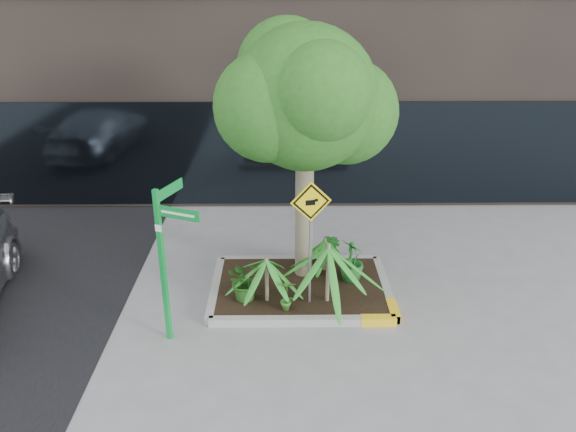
{
  "coord_description": "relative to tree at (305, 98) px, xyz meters",
  "views": [
    {
      "loc": [
        -0.13,
        -8.83,
        5.56
      ],
      "look_at": [
        -0.04,
        0.2,
        1.6
      ],
      "focal_mm": 35.0,
      "sensor_mm": 36.0,
      "label": 1
    }
  ],
  "objects": [
    {
      "name": "palm_left",
      "position": [
        -0.69,
        -1.01,
        -2.6
      ],
      "size": [
        0.97,
        0.97,
        1.07
      ],
      "color": "gray",
      "rests_on": "ground"
    },
    {
      "name": "shrub_a",
      "position": [
        -1.07,
        -0.94,
        -3.03
      ],
      "size": [
        0.95,
        0.95,
        0.75
      ],
      "primitive_type": "imported",
      "rotation": [
        0.0,
        0.0,
        0.71
      ],
      "color": "#235418",
      "rests_on": "planter"
    },
    {
      "name": "palm_back",
      "position": [
        0.41,
        0.11,
        -2.78
      ],
      "size": [
        0.76,
        0.76,
        0.85
      ],
      "color": "gray",
      "rests_on": "ground"
    },
    {
      "name": "shrub_d",
      "position": [
        0.54,
        0.24,
        -3.04
      ],
      "size": [
        0.57,
        0.57,
        0.73
      ],
      "primitive_type": "imported",
      "rotation": [
        0.0,
        0.0,
        5.49
      ],
      "color": "#1B6020",
      "rests_on": "planter"
    },
    {
      "name": "shrub_b",
      "position": [
        0.89,
        -0.3,
        -2.99
      ],
      "size": [
        0.63,
        0.63,
        0.83
      ],
      "primitive_type": "imported",
      "rotation": [
        0.0,
        0.0,
        2.1
      ],
      "color": "#1D6222",
      "rests_on": "planter"
    },
    {
      "name": "ground",
      "position": [
        -0.27,
        -0.77,
        -3.56
      ],
      "size": [
        80.0,
        80.0,
        0.0
      ],
      "primitive_type": "plane",
      "color": "gray",
      "rests_on": "ground"
    },
    {
      "name": "street_sign_post",
      "position": [
        -2.2,
        -1.89,
        -1.94
      ],
      "size": [
        0.72,
        0.96,
        2.62
      ],
      "rotation": [
        0.0,
        0.0,
        -0.39
      ],
      "color": "#0EA03A",
      "rests_on": "ground"
    },
    {
      "name": "tree",
      "position": [
        0.0,
        0.0,
        0.0
      ],
      "size": [
        3.25,
        2.88,
        4.87
      ],
      "color": "gray",
      "rests_on": "ground"
    },
    {
      "name": "planter",
      "position": [
        -0.04,
        -0.5,
        -3.46
      ],
      "size": [
        3.35,
        2.36,
        0.15
      ],
      "color": "#9E9E99",
      "rests_on": "ground"
    },
    {
      "name": "cattle_sign",
      "position": [
        0.07,
        -1.07,
        -1.87
      ],
      "size": [
        0.69,
        0.16,
        2.28
      ],
      "rotation": [
        0.0,
        0.0,
        0.2
      ],
      "color": "slate",
      "rests_on": "ground"
    },
    {
      "name": "palm_front",
      "position": [
        0.39,
        -1.03,
        -2.35
      ],
      "size": [
        1.27,
        1.27,
        1.41
      ],
      "color": "gray",
      "rests_on": "ground"
    },
    {
      "name": "shrub_c",
      "position": [
        -0.34,
        -1.32,
        -3.1
      ],
      "size": [
        0.32,
        0.32,
        0.61
      ],
      "primitive_type": "imported",
      "rotation": [
        0.0,
        0.0,
        3.14
      ],
      "color": "#337323",
      "rests_on": "planter"
    }
  ]
}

